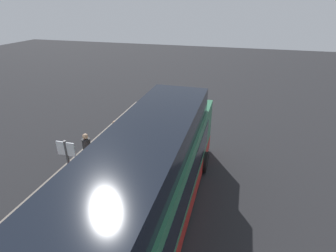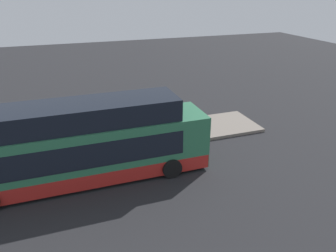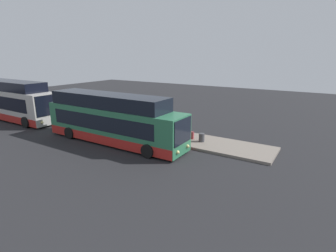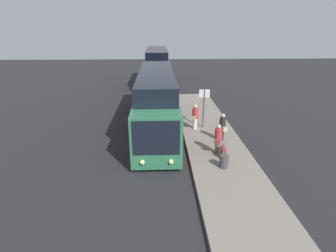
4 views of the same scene
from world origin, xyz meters
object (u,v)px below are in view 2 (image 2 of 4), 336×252
Objects in this scene: passenger_waiting at (91,135)px; passenger_with_bags at (151,121)px; suitcase at (158,128)px; trash_bin at (175,127)px; sign_post at (82,118)px; bus_lead at (75,148)px; passenger_boarding at (121,121)px.

passenger_waiting reaches higher than passenger_with_bags.
suitcase is at bearing 133.14° from passenger_with_bags.
passenger_with_bags reaches higher than suitcase.
suitcase is (0.49, 0.21, -0.59)m from passenger_with_bags.
sign_post is at bearing -178.52° from trash_bin.
passenger_waiting reaches higher than suitcase.
bus_lead reaches higher than passenger_with_bags.
suitcase reaches higher than trash_bin.
sign_post is (-4.44, -0.35, 1.39)m from suitcase.
bus_lead is at bearing -101.91° from sign_post.
bus_lead is 19.06× the size of trash_bin.
trash_bin is at bearing 126.68° from passenger_waiting.
passenger_boarding is 3.30m from trash_bin.
passenger_boarding is at bearing 153.47° from passenger_waiting.
passenger_waiting is 1.04m from sign_post.
passenger_with_bags is at bearing 35.40° from bus_lead.
passenger_with_bags is 2.55× the size of trash_bin.
bus_lead is 14.96× the size of suitcase.
passenger_waiting is 1.01× the size of passenger_with_bags.
sign_post reaches higher than suitcase.
passenger_boarding reaches higher than suitcase.
passenger_waiting is 2.58× the size of trash_bin.
passenger_with_bags is at bearing 49.48° from passenger_boarding.
trash_bin is at bearing 58.96° from passenger_boarding.
bus_lead is 4.93m from passenger_boarding.
passenger_waiting is at bearing -58.04° from passenger_with_bags.
trash_bin is at bearing 28.09° from bus_lead.
bus_lead is 2.79m from passenger_waiting.
passenger_waiting is at bearing -74.93° from passenger_boarding.
bus_lead reaches higher than passenger_waiting.
passenger_with_bags is 0.80m from suitcase.
passenger_waiting is (-1.96, -1.37, -0.01)m from passenger_boarding.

